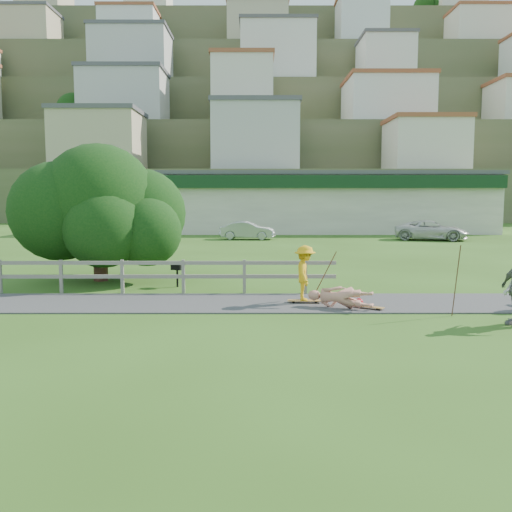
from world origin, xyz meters
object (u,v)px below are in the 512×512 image
(car_silver, at_px, (248,230))
(skater_rider, at_px, (305,277))
(skater_fallen, at_px, (340,298))
(bbq, at_px, (177,276))
(tree, at_px, (100,230))
(car_white, at_px, (431,230))

(car_silver, bearing_deg, skater_rider, -167.39)
(skater_fallen, relative_size, bbq, 2.29)
(skater_rider, distance_m, skater_fallen, 1.30)
(skater_fallen, height_order, bbq, bbq)
(skater_rider, bearing_deg, tree, 61.22)
(skater_fallen, xyz_separation_m, tree, (-8.19, 5.34, 1.56))
(skater_rider, height_order, car_white, skater_rider)
(skater_fallen, distance_m, bbq, 6.43)
(skater_fallen, bearing_deg, skater_rider, 76.17)
(car_white, height_order, bbq, car_white)
(car_silver, height_order, car_white, car_white)
(skater_rider, relative_size, tree, 0.24)
(bbq, bearing_deg, tree, 177.77)
(tree, bearing_deg, car_silver, 75.07)
(skater_rider, bearing_deg, car_white, -21.50)
(car_white, relative_size, tree, 0.72)
(car_silver, relative_size, bbq, 4.84)
(skater_rider, distance_m, car_white, 25.84)
(car_silver, distance_m, car_white, 12.96)
(skater_fallen, distance_m, tree, 9.90)
(car_white, bearing_deg, bbq, 159.73)
(skater_fallen, height_order, tree, tree)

